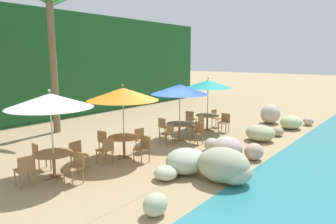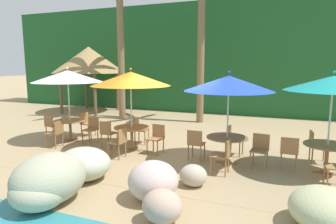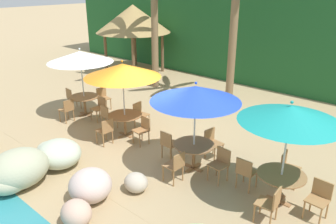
{
  "view_description": "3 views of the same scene",
  "coord_description": "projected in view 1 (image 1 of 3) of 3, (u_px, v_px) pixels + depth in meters",
  "views": [
    {
      "loc": [
        -8.79,
        -7.72,
        3.44
      ],
      "look_at": [
        0.74,
        -0.2,
        1.33
      ],
      "focal_mm": 33.71,
      "sensor_mm": 36.0,
      "label": 1
    },
    {
      "loc": [
        2.9,
        -7.94,
        2.64
      ],
      "look_at": [
        -0.46,
        0.58,
        1.18
      ],
      "focal_mm": 31.71,
      "sensor_mm": 36.0,
      "label": 2
    },
    {
      "loc": [
        6.37,
        -6.71,
        4.84
      ],
      "look_at": [
        0.33,
        0.14,
        1.26
      ],
      "focal_mm": 36.1,
      "sensor_mm": 36.0,
      "label": 3
    }
  ],
  "objects": [
    {
      "name": "terrace_deck",
      "position": [
        152.0,
        148.0,
        12.1
      ],
      "size": [
        18.0,
        5.2,
        0.01
      ],
      "color": "tan",
      "rests_on": "ground"
    },
    {
      "name": "chair_orange_left",
      "position": [
        106.0,
        149.0,
        10.21
      ],
      "size": [
        0.44,
        0.45,
        0.87
      ],
      "color": "#9E7042",
      "rests_on": "ground"
    },
    {
      "name": "chair_teal_seaward",
      "position": [
        216.0,
        117.0,
        15.71
      ],
      "size": [
        0.45,
        0.45,
        0.87
      ],
      "color": "#9E7042",
      "rests_on": "ground"
    },
    {
      "name": "chair_white_inland",
      "position": [
        39.0,
        155.0,
        9.62
      ],
      "size": [
        0.49,
        0.48,
        0.87
      ],
      "color": "#9E7042",
      "rests_on": "ground"
    },
    {
      "name": "umbrella_orange",
      "position": [
        123.0,
        94.0,
        10.61
      ],
      "size": [
        2.42,
        2.42,
        2.55
      ],
      "color": "silver",
      "rests_on": "ground"
    },
    {
      "name": "umbrella_teal",
      "position": [
        208.0,
        84.0,
        14.74
      ],
      "size": [
        2.21,
        2.21,
        2.51
      ],
      "color": "silver",
      "rests_on": "ground"
    },
    {
      "name": "umbrella_blue",
      "position": [
        180.0,
        89.0,
        12.81
      ],
      "size": [
        2.34,
        2.34,
        2.48
      ],
      "color": "silver",
      "rests_on": "ground"
    },
    {
      "name": "chair_blue_inland",
      "position": [
        164.0,
        126.0,
        13.62
      ],
      "size": [
        0.47,
        0.47,
        0.87
      ],
      "color": "#9E7042",
      "rests_on": "ground"
    },
    {
      "name": "chair_white_right",
      "position": [
        76.0,
        165.0,
        8.66
      ],
      "size": [
        0.45,
        0.45,
        0.87
      ],
      "color": "#9E7042",
      "rests_on": "ground"
    },
    {
      "name": "chair_blue_right",
      "position": [
        198.0,
        131.0,
        12.64
      ],
      "size": [
        0.43,
        0.42,
        0.87
      ],
      "color": "#9E7042",
      "rests_on": "ground"
    },
    {
      "name": "chair_white_left",
      "position": [
        25.0,
        169.0,
        8.41
      ],
      "size": [
        0.47,
        0.47,
        0.87
      ],
      "color": "#9E7042",
      "rests_on": "ground"
    },
    {
      "name": "chair_orange_inland",
      "position": [
        104.0,
        140.0,
        11.28
      ],
      "size": [
        0.46,
        0.46,
        0.87
      ],
      "color": "#9E7042",
      "rests_on": "ground"
    },
    {
      "name": "chair_orange_seaward",
      "position": [
        141.0,
        138.0,
        11.55
      ],
      "size": [
        0.47,
        0.48,
        0.87
      ],
      "color": "#9E7042",
      "rests_on": "ground"
    },
    {
      "name": "ground_plane",
      "position": [
        152.0,
        148.0,
        12.1
      ],
      "size": [
        120.0,
        120.0,
        0.0
      ],
      "primitive_type": "plane",
      "color": "tan"
    },
    {
      "name": "chair_teal_inland",
      "position": [
        191.0,
        118.0,
        15.39
      ],
      "size": [
        0.47,
        0.47,
        0.87
      ],
      "color": "#9E7042",
      "rests_on": "ground"
    },
    {
      "name": "dining_table_teal",
      "position": [
        207.0,
        118.0,
        15.01
      ],
      "size": [
        1.1,
        1.1,
        0.74
      ],
      "color": "olive",
      "rests_on": "ground"
    },
    {
      "name": "umbrella_white",
      "position": [
        50.0,
        101.0,
        8.77
      ],
      "size": [
        2.39,
        2.39,
        2.57
      ],
      "color": "silver",
      "rests_on": "ground"
    },
    {
      "name": "chair_blue_seaward",
      "position": [
        191.0,
        125.0,
        13.76
      ],
      "size": [
        0.46,
        0.47,
        0.87
      ],
      "color": "#9E7042",
      "rests_on": "ground"
    },
    {
      "name": "chair_white_seaward",
      "position": [
        77.0,
        153.0,
        9.76
      ],
      "size": [
        0.44,
        0.44,
        0.87
      ],
      "color": "#9E7042",
      "rests_on": "ground"
    },
    {
      "name": "foliage_backdrop",
      "position": [
        27.0,
        66.0,
        17.08
      ],
      "size": [
        28.0,
        2.4,
        6.0
      ],
      "color": "#1E5628",
      "rests_on": "ground"
    },
    {
      "name": "chair_blue_left",
      "position": [
        168.0,
        133.0,
        12.4
      ],
      "size": [
        0.43,
        0.44,
        0.87
      ],
      "color": "#9E7042",
      "rests_on": "ground"
    },
    {
      "name": "chair_teal_right",
      "position": [
        225.0,
        121.0,
        14.65
      ],
      "size": [
        0.46,
        0.46,
        0.87
      ],
      "color": "#9E7042",
      "rests_on": "ground"
    },
    {
      "name": "dining_table_white",
      "position": [
        54.0,
        157.0,
        9.05
      ],
      "size": [
        1.1,
        1.1,
        0.74
      ],
      "color": "olive",
      "rests_on": "ground"
    },
    {
      "name": "chair_teal_left",
      "position": [
        199.0,
        123.0,
        14.32
      ],
      "size": [
        0.42,
        0.43,
        0.87
      ],
      "color": "#9E7042",
      "rests_on": "ground"
    },
    {
      "name": "palm_tree_second",
      "position": [
        52.0,
        34.0,
        13.99
      ],
      "size": [
        3.66,
        3.48,
        6.62
      ],
      "color": "brown",
      "rests_on": "ground"
    },
    {
      "name": "chair_orange_right",
      "position": [
        143.0,
        147.0,
        10.43
      ],
      "size": [
        0.44,
        0.43,
        0.87
      ],
      "color": "#9E7042",
      "rests_on": "ground"
    },
    {
      "name": "dining_table_blue",
      "position": [
        179.0,
        126.0,
        13.08
      ],
      "size": [
        1.1,
        1.1,
        0.74
      ],
      "color": "olive",
      "rests_on": "ground"
    },
    {
      "name": "dining_table_orange",
      "position": [
        124.0,
        140.0,
        10.88
      ],
      "size": [
        1.1,
        1.1,
        0.74
      ],
      "color": "olive",
      "rests_on": "ground"
    },
    {
      "name": "rock_seawall",
      "position": [
        233.0,
        148.0,
        10.72
      ],
      "size": [
        16.59,
        3.19,
        1.01
      ],
      "color": "#B5B786",
      "rests_on": "ground"
    }
  ]
}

